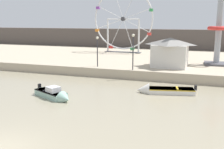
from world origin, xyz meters
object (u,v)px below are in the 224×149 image
object	(u,v)px
motorboat_white_red_stripe	(161,90)
carnival_booth_white_ticket	(170,52)
drop_tower_steel_tower	(220,15)
motorboat_seafoam	(55,95)
promenade_lamp_far	(97,47)
ferris_wheel_white_frame	(123,20)
promenade_lamp_near	(133,47)

from	to	relation	value
motorboat_white_red_stripe	carnival_booth_white_ticket	xyz separation A→B (m)	(-0.29, 8.07, 2.54)
drop_tower_steel_tower	carnival_booth_white_ticket	xyz separation A→B (m)	(-5.22, -3.41, -4.18)
motorboat_white_red_stripe	motorboat_seafoam	world-z (taller)	motorboat_seafoam
motorboat_white_red_stripe	promenade_lamp_far	xyz separation A→B (m)	(-8.27, 5.49, 3.12)
motorboat_seafoam	carnival_booth_white_ticket	xyz separation A→B (m)	(7.72, 12.63, 2.45)
motorboat_white_red_stripe	carnival_booth_white_ticket	world-z (taller)	carnival_booth_white_ticket
motorboat_white_red_stripe	promenade_lamp_far	distance (m)	10.41
motorboat_white_red_stripe	ferris_wheel_white_frame	distance (m)	23.25
drop_tower_steel_tower	promenade_lamp_near	world-z (taller)	drop_tower_steel_tower
motorboat_seafoam	carnival_booth_white_ticket	size ratio (longest dim) A/B	0.97
motorboat_seafoam	ferris_wheel_white_frame	world-z (taller)	ferris_wheel_white_frame
motorboat_seafoam	carnival_booth_white_ticket	world-z (taller)	carnival_booth_white_ticket
drop_tower_steel_tower	carnival_booth_white_ticket	distance (m)	7.51
motorboat_white_red_stripe	drop_tower_steel_tower	size ratio (longest dim) A/B	0.35
ferris_wheel_white_frame	carnival_booth_white_ticket	distance (m)	15.77
carnival_booth_white_ticket	promenade_lamp_near	size ratio (longest dim) A/B	1.12
promenade_lamp_far	motorboat_seafoam	bearing A→B (deg)	-88.49
ferris_wheel_white_frame	carnival_booth_white_ticket	world-z (taller)	ferris_wheel_white_frame
carnival_booth_white_ticket	promenade_lamp_far	xyz separation A→B (m)	(-7.99, -2.58, 0.58)
ferris_wheel_white_frame	promenade_lamp_far	xyz separation A→B (m)	(1.35, -14.77, -3.02)
promenade_lamp_far	carnival_booth_white_ticket	bearing A→B (deg)	17.91
motorboat_seafoam	promenade_lamp_near	xyz separation A→B (m)	(4.19, 9.29, 3.26)
ferris_wheel_white_frame	promenade_lamp_near	size ratio (longest dim) A/B	2.72
promenade_lamp_near	carnival_booth_white_ticket	bearing A→B (deg)	43.34
promenade_lamp_near	promenade_lamp_far	xyz separation A→B (m)	(-4.46, 0.75, -0.23)
motorboat_seafoam	promenade_lamp_far	xyz separation A→B (m)	(-0.27, 10.05, 3.03)
promenade_lamp_near	promenade_lamp_far	world-z (taller)	promenade_lamp_near
motorboat_seafoam	promenade_lamp_near	bearing A→B (deg)	90.58
carnival_booth_white_ticket	promenade_lamp_near	world-z (taller)	promenade_lamp_near
motorboat_seafoam	drop_tower_steel_tower	size ratio (longest dim) A/B	0.28
promenade_lamp_near	promenade_lamp_far	distance (m)	4.52
drop_tower_steel_tower	carnival_booth_white_ticket	world-z (taller)	drop_tower_steel_tower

